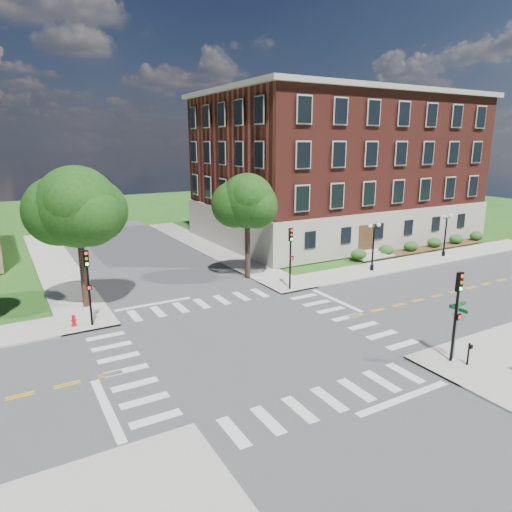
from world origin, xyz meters
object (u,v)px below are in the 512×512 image
traffic_signal_se (457,305)px  traffic_signal_nw (88,278)px  push_button_post (469,353)px  twin_lamp_west (373,244)px  twin_lamp_east (445,232)px  street_sign_pole (457,319)px  fire_hydrant (74,321)px  traffic_signal_ne (291,251)px

traffic_signal_se → traffic_signal_nw: bearing=137.0°
traffic_signal_nw → push_button_post: bearing=-43.8°
twin_lamp_west → push_button_post: 17.94m
twin_lamp_west → twin_lamp_east: same height
traffic_signal_se → twin_lamp_west: (8.77, 15.01, -0.66)m
traffic_signal_se → push_button_post: traffic_signal_se is taller
twin_lamp_west → street_sign_pole: (-8.41, -14.87, -0.21)m
push_button_post → street_sign_pole: bearing=88.4°
traffic_signal_nw → street_sign_pole: 21.14m
twin_lamp_east → street_sign_pole: size_ratio=1.36×
fire_hydrant → traffic_signal_nw: bearing=-21.8°
street_sign_pole → twin_lamp_west: bearing=60.5°
traffic_signal_ne → fire_hydrant: size_ratio=6.40×
traffic_signal_nw → twin_lamp_east: size_ratio=1.13×
traffic_signal_ne → street_sign_pole: bearing=-86.3°
traffic_signal_se → street_sign_pole: traffic_signal_se is taller
traffic_signal_nw → push_button_post: size_ratio=4.00×
traffic_signal_ne → fire_hydrant: bearing=178.2°
traffic_signal_se → fire_hydrant: size_ratio=6.40×
traffic_signal_ne → push_button_post: size_ratio=4.00×
twin_lamp_east → fire_hydrant: twin_lamp_east is taller
traffic_signal_nw → traffic_signal_se: bearing=-43.0°
traffic_signal_nw → fire_hydrant: traffic_signal_nw is taller
push_button_post → twin_lamp_west: bearing=61.8°
traffic_signal_nw → push_button_post: (15.65, -15.03, -2.39)m
traffic_signal_se → street_sign_pole: 0.96m
twin_lamp_west → street_sign_pole: 17.09m
traffic_signal_ne → street_sign_pole: (0.92, -14.06, -0.88)m
street_sign_pole → fire_hydrant: bearing=138.9°
traffic_signal_se → fire_hydrant: traffic_signal_se is taller
push_button_post → fire_hydrant: bearing=137.2°
traffic_signal_ne → street_sign_pole: traffic_signal_ne is taller
push_button_post → fire_hydrant: 22.71m
traffic_signal_nw → street_sign_pole: traffic_signal_nw is taller
twin_lamp_east → fire_hydrant: 35.12m
traffic_signal_se → push_button_post: (0.33, -0.73, -2.39)m
traffic_signal_nw → twin_lamp_west: traffic_signal_nw is taller
twin_lamp_west → push_button_post: bearing=-118.2°
traffic_signal_se → street_sign_pole: (0.35, 0.14, -0.88)m
twin_lamp_east → street_sign_pole: twin_lamp_east is taller
street_sign_pole → fire_hydrant: size_ratio=4.13×
traffic_signal_se → traffic_signal_nw: same height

